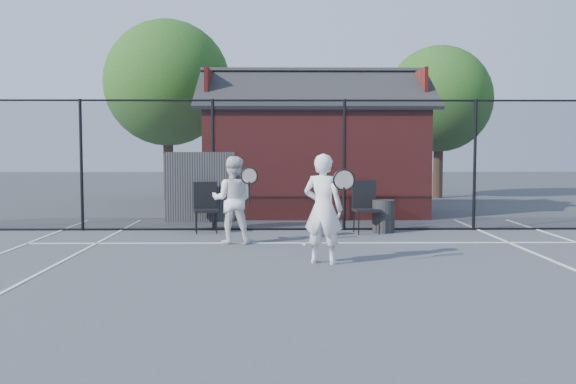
{
  "coord_description": "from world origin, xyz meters",
  "views": [
    {
      "loc": [
        -0.46,
        -9.65,
        1.91
      ],
      "look_at": [
        -0.33,
        1.9,
        1.1
      ],
      "focal_mm": 40.0,
      "sensor_mm": 36.0,
      "label": 1
    }
  ],
  "objects_px": {
    "clubhouse": "(313,158)",
    "player_front": "(323,209)",
    "player_back": "(233,200)",
    "waste_bin": "(383,216)",
    "chair_right": "(366,208)",
    "chair_left": "(206,208)"
  },
  "relations": [
    {
      "from": "chair_left",
      "to": "waste_bin",
      "type": "xyz_separation_m",
      "value": [
        3.97,
        0.0,
        -0.18
      ]
    },
    {
      "from": "chair_left",
      "to": "waste_bin",
      "type": "bearing_deg",
      "value": -9.66
    },
    {
      "from": "clubhouse",
      "to": "player_back",
      "type": "relative_size",
      "value": 3.76
    },
    {
      "from": "player_back",
      "to": "waste_bin",
      "type": "xyz_separation_m",
      "value": [
        3.26,
        1.56,
        -0.5
      ]
    },
    {
      "from": "chair_right",
      "to": "player_front",
      "type": "bearing_deg",
      "value": -114.91
    },
    {
      "from": "chair_left",
      "to": "waste_bin",
      "type": "distance_m",
      "value": 3.98
    },
    {
      "from": "waste_bin",
      "to": "chair_right",
      "type": "bearing_deg",
      "value": -158.83
    },
    {
      "from": "clubhouse",
      "to": "player_back",
      "type": "bearing_deg",
      "value": -107.8
    },
    {
      "from": "clubhouse",
      "to": "chair_right",
      "type": "bearing_deg",
      "value": -78.29
    },
    {
      "from": "clubhouse",
      "to": "chair_right",
      "type": "distance_m",
      "value": 4.77
    },
    {
      "from": "clubhouse",
      "to": "chair_left",
      "type": "height_order",
      "value": "clubhouse"
    },
    {
      "from": "clubhouse",
      "to": "waste_bin",
      "type": "relative_size",
      "value": 8.88
    },
    {
      "from": "clubhouse",
      "to": "player_front",
      "type": "xyz_separation_m",
      "value": [
        -0.26,
        -8.22,
        -0.7
      ]
    },
    {
      "from": "player_back",
      "to": "chair_right",
      "type": "height_order",
      "value": "player_back"
    },
    {
      "from": "player_front",
      "to": "chair_left",
      "type": "xyz_separation_m",
      "value": [
        -2.36,
        3.82,
        -0.36
      ]
    },
    {
      "from": "clubhouse",
      "to": "player_back",
      "type": "xyz_separation_m",
      "value": [
        -1.91,
        -5.96,
        -0.74
      ]
    },
    {
      "from": "player_back",
      "to": "waste_bin",
      "type": "bearing_deg",
      "value": 25.54
    },
    {
      "from": "chair_right",
      "to": "clubhouse",
      "type": "bearing_deg",
      "value": 94.99
    },
    {
      "from": "player_front",
      "to": "waste_bin",
      "type": "bearing_deg",
      "value": 67.19
    },
    {
      "from": "player_front",
      "to": "player_back",
      "type": "xyz_separation_m",
      "value": [
        -1.65,
        2.27,
        -0.04
      ]
    },
    {
      "from": "chair_left",
      "to": "player_front",
      "type": "bearing_deg",
      "value": -67.95
    },
    {
      "from": "chair_right",
      "to": "waste_bin",
      "type": "distance_m",
      "value": 0.48
    }
  ]
}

